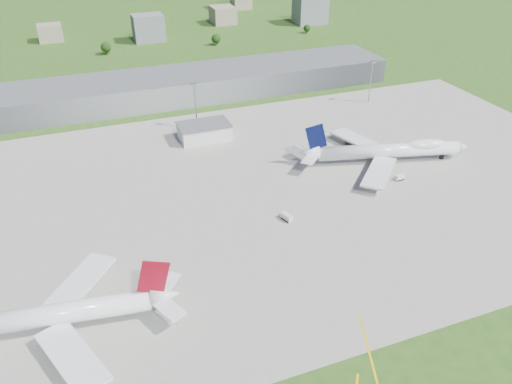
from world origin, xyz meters
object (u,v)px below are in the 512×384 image
object	(u,v)px
airliner_red_twin	(53,316)
airliner_blue_quad	(388,151)
van_white_far	(400,178)
tug_yellow	(161,282)
van_white_near	(287,217)

from	to	relation	value
airliner_red_twin	airliner_blue_quad	bearing A→B (deg)	-151.76
airliner_red_twin	van_white_far	size ratio (longest dim) A/B	16.40
tug_yellow	van_white_far	xyz separation A→B (m)	(116.17, 31.00, 0.28)
tug_yellow	van_white_near	xyz separation A→B (m)	(54.82, 19.93, 0.43)
airliner_blue_quad	van_white_near	world-z (taller)	airliner_blue_quad
airliner_blue_quad	tug_yellow	xyz separation A→B (m)	(-120.75, -48.23, -5.12)
airliner_red_twin	van_white_far	distance (m)	155.01
airliner_red_twin	van_white_near	world-z (taller)	airliner_red_twin
airliner_red_twin	airliner_blue_quad	xyz separation A→B (m)	(154.41, 56.76, 0.37)
airliner_blue_quad	van_white_near	distance (m)	71.90
tug_yellow	van_white_near	bearing A→B (deg)	14.92
airliner_blue_quad	van_white_far	world-z (taller)	airliner_blue_quad
van_white_near	van_white_far	xyz separation A→B (m)	(61.35, 11.08, -0.15)
airliner_red_twin	van_white_far	xyz separation A→B (m)	(149.82, 39.53, -4.47)
airliner_red_twin	tug_yellow	bearing A→B (deg)	-157.72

